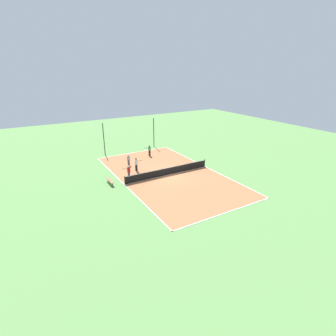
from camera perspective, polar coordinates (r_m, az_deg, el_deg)
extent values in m
plane|color=#60934C|center=(32.08, 0.00, -1.50)|extent=(80.00, 80.00, 0.00)
cube|color=#AD6B42|center=(32.07, 0.00, -1.48)|extent=(11.49, 20.92, 0.02)
cube|color=white|center=(29.84, -9.51, -3.56)|extent=(0.10, 20.92, 0.00)
cube|color=white|center=(35.09, 8.06, 0.35)|extent=(0.10, 20.92, 0.00)
cube|color=white|center=(24.58, 12.51, -9.48)|extent=(11.49, 0.10, 0.00)
cube|color=white|center=(40.86, -7.40, 3.38)|extent=(11.49, 0.10, 0.00)
cube|color=white|center=(32.07, 0.00, -1.47)|extent=(11.49, 0.10, 0.00)
cylinder|color=black|center=(29.68, -9.38, -2.65)|extent=(0.10, 0.10, 0.98)
cylinder|color=black|center=(34.86, 7.97, 1.08)|extent=(0.10, 0.10, 0.98)
cube|color=black|center=(31.89, 0.00, -0.69)|extent=(11.19, 0.03, 0.93)
cube|color=white|center=(31.73, 0.00, 0.05)|extent=(11.19, 0.04, 0.06)
cube|color=olive|center=(30.21, -12.51, -2.62)|extent=(0.36, 1.94, 0.04)
cylinder|color=#4C4C51|center=(29.58, -11.97, -3.58)|extent=(0.08, 0.08, 0.41)
cylinder|color=#4C4C51|center=(31.02, -12.96, -2.47)|extent=(0.08, 0.08, 0.41)
cube|color=black|center=(33.40, -6.90, 0.11)|extent=(0.29, 0.25, 0.86)
cylinder|color=silver|center=(33.15, -6.96, 1.29)|extent=(0.42, 0.42, 0.60)
sphere|color=brown|center=(33.01, -6.99, 1.99)|extent=(0.26, 0.26, 0.26)
cylinder|color=#262626|center=(33.17, -6.43, 1.60)|extent=(0.28, 0.08, 0.03)
torus|color=black|center=(33.22, -5.96, 1.65)|extent=(0.36, 0.36, 0.02)
cube|color=#4C4C51|center=(31.07, -8.48, -1.62)|extent=(0.31, 0.28, 0.85)
cylinder|color=red|center=(30.80, -8.55, -0.39)|extent=(0.47, 0.47, 0.59)
sphere|color=beige|center=(30.65, -8.59, 0.35)|extent=(0.25, 0.25, 0.25)
cylinder|color=#262626|center=(30.76, -9.16, -0.16)|extent=(0.27, 0.14, 0.03)
torus|color=black|center=(30.78, -9.68, -0.18)|extent=(0.40, 0.40, 0.02)
cube|color=black|center=(38.89, -4.04, 3.24)|extent=(0.28, 0.24, 0.84)
cylinder|color=green|center=(38.68, -4.06, 4.24)|extent=(0.42, 0.42, 0.58)
sphere|color=#A87A56|center=(38.56, -4.08, 4.83)|extent=(0.25, 0.25, 0.25)
cylinder|color=#262626|center=(38.56, -4.53, 4.40)|extent=(0.28, 0.08, 0.03)
torus|color=black|center=(38.49, -4.93, 4.36)|extent=(0.35, 0.35, 0.02)
cube|color=#4C4C51|center=(35.45, -8.56, 1.19)|extent=(0.28, 0.23, 0.75)
cylinder|color=gray|center=(35.24, -8.61, 2.17)|extent=(0.41, 0.41, 0.53)
sphere|color=beige|center=(35.12, -8.65, 2.75)|extent=(0.23, 0.23, 0.23)
sphere|color=#CCE033|center=(31.28, 8.04, -2.21)|extent=(0.07, 0.07, 0.07)
sphere|color=#CCE033|center=(39.74, -9.67, 2.80)|extent=(0.07, 0.07, 0.07)
sphere|color=#CCE033|center=(35.51, 3.97, 0.83)|extent=(0.07, 0.07, 0.07)
sphere|color=#CCE033|center=(40.77, -2.56, 3.55)|extent=(0.07, 0.07, 0.07)
cylinder|color=black|center=(40.08, -13.79, 6.11)|extent=(0.12, 0.12, 4.76)
cylinder|color=black|center=(43.07, -3.12, 7.70)|extent=(0.12, 0.12, 4.76)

